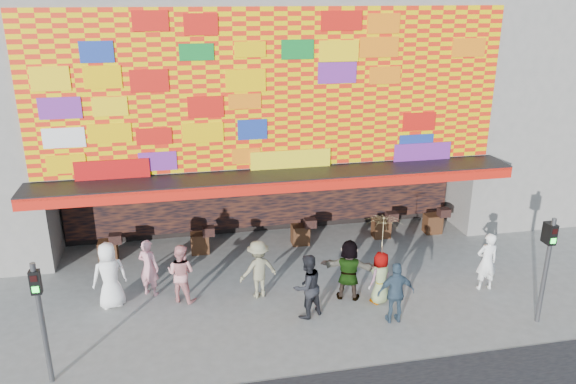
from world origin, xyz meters
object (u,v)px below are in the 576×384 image
ped_a (110,275)px  ped_b (149,268)px  signal_left (40,310)px  ped_g (380,278)px  ped_c (307,286)px  ped_e (396,293)px  ped_i (181,273)px  signal_right (548,259)px  ped_f (349,270)px  ped_d (258,269)px  parasol (383,232)px  ped_h (487,261)px

ped_a → ped_b: size_ratio=1.11×
signal_left → ped_g: (8.56, 1.82, -1.09)m
ped_c → ped_e: bearing=136.2°
ped_i → signal_right: bearing=-169.0°
ped_b → ped_i: ped_b is taller
ped_f → ped_g: bearing=176.1°
ped_d → ped_g: 3.49m
ped_f → ped_e: bearing=142.7°
ped_c → ped_d: 1.74m
ped_i → parasol: 5.81m
ped_d → ped_g: (3.34, -1.02, -0.10)m
ped_c → ped_f: ped_c is taller
ped_c → ped_d: (-1.13, 1.32, -0.04)m
signal_right → ped_h: (-0.50, 1.91, -0.96)m
ped_f → ped_i: 4.78m
parasol → signal_left: bearing=-168.0°
ped_c → ped_e: size_ratio=1.05×
ped_i → parasol: bearing=-163.5°
signal_right → ped_i: size_ratio=1.73×
signal_right → parasol: size_ratio=1.58×
parasol → ped_h: bearing=1.7°
ped_b → ped_g: 6.67m
signal_right → ped_a: bearing=164.6°
ped_g → ped_i: ped_i is taller
signal_left → signal_right: 12.40m
ped_d → ped_g: ped_d is taller
ped_d → ped_i: (-2.19, 0.21, -0.00)m
signal_right → ped_c: size_ratio=1.65×
ped_h → ped_i: ped_h is taller
ped_a → ped_c: bearing=146.0°
signal_left → ped_i: (3.03, 3.04, -1.00)m
ped_d → ped_g: bearing=148.7°
ped_e → ped_g: size_ratio=1.12×
ped_a → ped_i: (1.95, -0.07, -0.10)m
ped_b → ped_c: size_ratio=0.96×
signal_left → ped_d: signal_left is taller
ped_h → parasol: 3.58m
signal_left → parasol: 8.75m
signal_right → ped_c: (-6.05, 1.51, -0.95)m
ped_e → ped_h: ped_h is taller
ped_e → parasol: parasol is taller
ped_c → ped_f: (1.39, 0.70, -0.01)m
ped_a → ped_e: 7.88m
ped_b → ped_i: size_ratio=1.01×
signal_right → ped_f: size_ratio=1.66×
signal_right → ped_g: 4.39m
ped_f → signal_left: bearing=37.4°
signal_right → ped_i: bearing=162.0°
ped_d → ped_e: (3.38, -2.05, -0.00)m
ped_h → ped_i: size_ratio=1.04×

